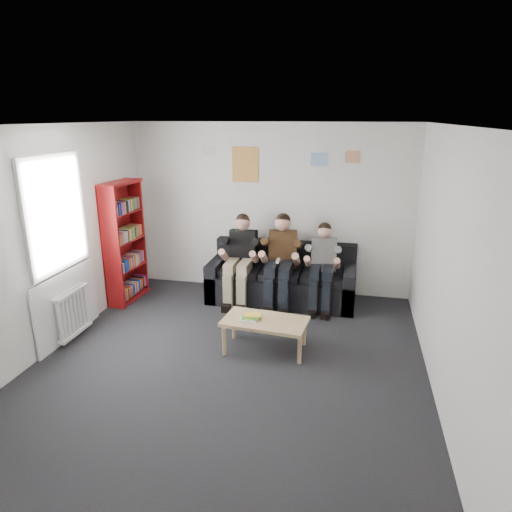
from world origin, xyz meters
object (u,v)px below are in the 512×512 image
at_px(person_left, 240,260).
at_px(person_middle, 280,262).
at_px(person_right, 322,267).
at_px(sofa, 282,280).
at_px(bookshelf, 125,242).
at_px(coffee_table, 265,324).

distance_m(person_left, person_middle, 0.63).
distance_m(person_left, person_right, 1.25).
relative_size(sofa, person_left, 1.66).
bearing_deg(person_left, bookshelf, -172.15).
bearing_deg(person_right, person_left, 174.43).
bearing_deg(person_right, bookshelf, 179.80).
distance_m(person_middle, person_right, 0.63).
relative_size(person_left, person_middle, 0.98).
bearing_deg(bookshelf, sofa, 16.34).
height_order(bookshelf, person_middle, bookshelf).
relative_size(coffee_table, person_left, 0.75).
bearing_deg(person_middle, sofa, 81.57).
bearing_deg(person_right, coffee_table, -116.87).
bearing_deg(person_right, sofa, 156.57).
bearing_deg(coffee_table, person_left, 114.99).
xyz_separation_m(person_left, person_middle, (0.63, -0.00, 0.01)).
relative_size(bookshelf, coffee_table, 1.83).
xyz_separation_m(person_left, person_right, (1.25, 0.00, -0.03)).
distance_m(bookshelf, person_right, 3.02).
xyz_separation_m(sofa, person_left, (-0.63, -0.20, 0.36)).
height_order(person_middle, person_right, person_middle).
bearing_deg(person_left, person_middle, -1.74).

